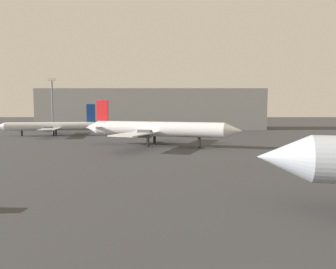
{
  "coord_description": "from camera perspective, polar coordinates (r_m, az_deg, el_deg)",
  "views": [
    {
      "loc": [
        -4.3,
        -10.89,
        7.91
      ],
      "look_at": [
        -4.42,
        46.01,
        3.31
      ],
      "focal_mm": 33.63,
      "sensor_mm": 36.0,
      "label": 1
    }
  ],
  "objects": [
    {
      "name": "airplane_on_taxiway",
      "position": [
        67.14,
        -2.07,
        0.98
      ],
      "size": [
        34.54,
        28.14,
        9.87
      ],
      "rotation": [
        0.0,
        0.0,
        -0.34
      ],
      "color": "white",
      "rests_on": "ground_plane"
    },
    {
      "name": "terminal_building",
      "position": [
        129.46,
        -2.81,
        4.6
      ],
      "size": [
        88.11,
        20.94,
        15.76
      ],
      "primitive_type": "cube",
      "color": "#999EA3",
      "rests_on": "ground_plane"
    },
    {
      "name": "light_mast_left",
      "position": [
        107.35,
        -20.1,
        5.49
      ],
      "size": [
        2.4,
        0.5,
        17.66
      ],
      "color": "slate",
      "rests_on": "ground_plane"
    },
    {
      "name": "airplane_distant",
      "position": [
        99.97,
        -20.22,
        1.41
      ],
      "size": [
        30.85,
        24.3,
        9.44
      ],
      "rotation": [
        0.0,
        0.0,
        3.29
      ],
      "color": "silver",
      "rests_on": "ground_plane"
    }
  ]
}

